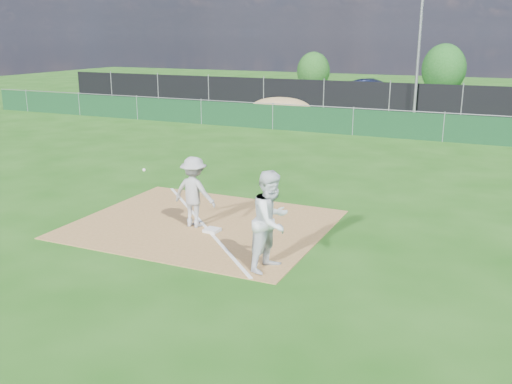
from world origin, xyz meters
TOP-DOWN VIEW (x-y plane):
  - ground at (0.00, 10.00)m, footprint 90.00×90.00m
  - infield_dirt at (0.00, 1.00)m, footprint 6.00×5.00m
  - foul_line at (0.00, 1.00)m, footprint 5.01×5.01m
  - green_fence at (0.00, 15.00)m, footprint 44.00×0.05m
  - dirt_mound at (-5.00, 18.50)m, footprint 3.38×2.60m
  - black_fence at (0.00, 23.00)m, footprint 46.00×0.04m
  - parking_lot at (0.00, 28.00)m, footprint 46.00×9.00m
  - light_pole at (1.50, 22.70)m, footprint 0.16×0.16m
  - first_base at (0.50, 0.58)m, footprint 0.36×0.36m
  - play_at_first at (-0.08, 0.78)m, footprint 2.03×0.70m
  - runner at (2.61, -0.82)m, footprint 0.94×1.11m
  - car_left at (-7.13, 27.44)m, footprint 4.53×1.96m
  - car_mid at (-2.12, 27.85)m, footprint 4.83×2.08m
  - car_right at (5.70, 28.34)m, footprint 4.19×1.86m
  - tree_left at (-8.38, 33.81)m, footprint 2.63×2.63m
  - tree_mid at (1.55, 34.69)m, footprint 3.22×3.22m

SIDE VIEW (x-z plane):
  - ground at x=0.00m, z-range 0.00..0.00m
  - parking_lot at x=0.00m, z-range 0.00..0.01m
  - infield_dirt at x=0.00m, z-range 0.00..0.02m
  - foul_line at x=0.00m, z-range 0.02..0.03m
  - first_base at x=0.50m, z-range 0.02..0.09m
  - dirt_mound at x=-5.00m, z-range 0.00..1.17m
  - green_fence at x=0.00m, z-range 0.00..1.20m
  - car_right at x=5.70m, z-range 0.01..1.20m
  - car_left at x=-7.13m, z-range 0.01..1.53m
  - car_mid at x=-2.12m, z-range 0.01..1.56m
  - play_at_first at x=-0.08m, z-range 0.02..1.74m
  - black_fence at x=0.00m, z-range 0.00..1.80m
  - runner at x=2.61m, z-range 0.00..2.02m
  - tree_left at x=-8.38m, z-range 0.04..3.16m
  - tree_mid at x=1.55m, z-range 0.06..3.88m
  - light_pole at x=1.50m, z-range 0.00..8.00m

